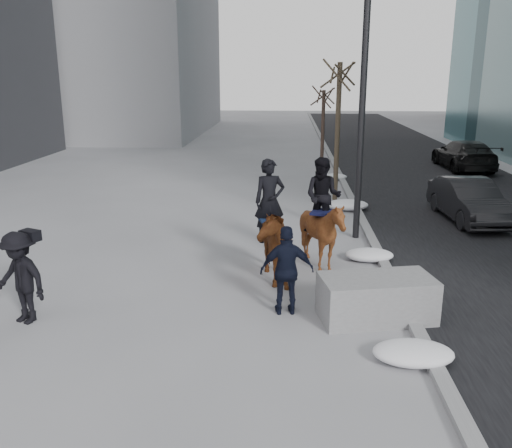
# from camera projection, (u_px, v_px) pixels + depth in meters

# --- Properties ---
(ground) EXTENTS (120.00, 120.00, 0.00)m
(ground) POSITION_uv_depth(u_px,v_px,m) (252.00, 316.00, 10.43)
(ground) COLOR gray
(ground) RESTS_ON ground
(road) EXTENTS (8.00, 90.00, 0.01)m
(road) POSITION_uv_depth(u_px,v_px,m) (462.00, 202.00, 19.65)
(road) COLOR black
(road) RESTS_ON ground
(curb) EXTENTS (0.25, 90.00, 0.12)m
(curb) POSITION_uv_depth(u_px,v_px,m) (352.00, 199.00, 19.86)
(curb) COLOR gray
(curb) RESTS_ON ground
(planter) EXTENTS (2.26, 1.44, 0.84)m
(planter) POSITION_uv_depth(u_px,v_px,m) (376.00, 298.00, 10.18)
(planter) COLOR gray
(planter) RESTS_ON ground
(car_near) EXTENTS (1.68, 4.08, 1.31)m
(car_near) POSITION_uv_depth(u_px,v_px,m) (469.00, 200.00, 17.01)
(car_near) COLOR black
(car_near) RESTS_ON ground
(car_far) EXTENTS (2.15, 4.95, 1.42)m
(car_far) POSITION_uv_depth(u_px,v_px,m) (464.00, 155.00, 26.22)
(car_far) COLOR black
(car_far) RESTS_ON ground
(tree_near) EXTENTS (1.20, 1.20, 5.43)m
(tree_near) POSITION_uv_depth(u_px,v_px,m) (338.00, 125.00, 19.32)
(tree_near) COLOR #372B20
(tree_near) RESTS_ON ground
(tree_far) EXTENTS (1.20, 1.20, 4.11)m
(tree_far) POSITION_uv_depth(u_px,v_px,m) (323.00, 123.00, 27.55)
(tree_far) COLOR #33241E
(tree_far) RESTS_ON ground
(mounted_left) EXTENTS (1.47, 2.28, 2.72)m
(mounted_left) POSITION_uv_depth(u_px,v_px,m) (269.00, 237.00, 12.00)
(mounted_left) COLOR #4E200F
(mounted_left) RESTS_ON ground
(mounted_right) EXTENTS (1.80, 1.92, 2.65)m
(mounted_right) POSITION_uv_depth(u_px,v_px,m) (322.00, 226.00, 12.66)
(mounted_right) COLOR #4D200F
(mounted_right) RESTS_ON ground
(feeder) EXTENTS (1.07, 0.91, 1.75)m
(feeder) POSITION_uv_depth(u_px,v_px,m) (287.00, 270.00, 10.32)
(feeder) COLOR black
(feeder) RESTS_ON ground
(camera_crew) EXTENTS (1.30, 1.05, 1.75)m
(camera_crew) POSITION_uv_depth(u_px,v_px,m) (21.00, 277.00, 9.95)
(camera_crew) COLOR black
(camera_crew) RESTS_ON ground
(lamppost) EXTENTS (0.25, 2.72, 9.09)m
(lamppost) POSITION_uv_depth(u_px,v_px,m) (366.00, 53.00, 13.84)
(lamppost) COLOR black
(lamppost) RESTS_ON ground
(snow_piles) EXTENTS (1.40, 16.37, 0.36)m
(snow_piles) POSITION_uv_depth(u_px,v_px,m) (359.00, 230.00, 15.51)
(snow_piles) COLOR white
(snow_piles) RESTS_ON ground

